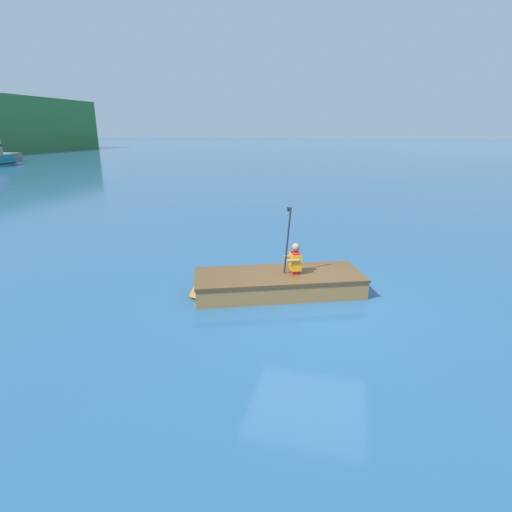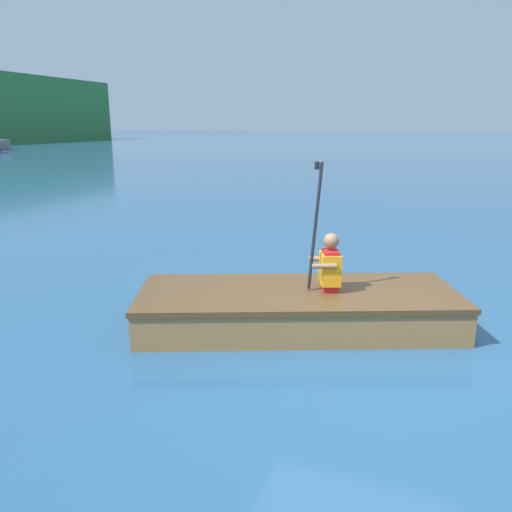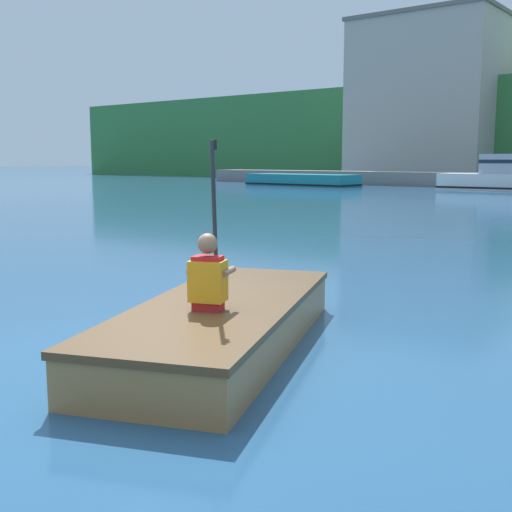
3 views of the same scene
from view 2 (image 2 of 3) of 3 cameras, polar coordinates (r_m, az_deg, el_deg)
The scene contains 3 objects.
ground_plane at distance 5.21m, azimuth 11.74°, elevation -10.70°, with size 300.00×300.00×0.00m, color #28567F.
rowboat_foreground at distance 5.64m, azimuth 4.24°, elevation -5.72°, with size 2.52×3.76×0.43m.
person_paddler at distance 5.54m, azimuth 8.37°, elevation -0.93°, with size 0.43×0.42×1.41m.
Camera 2 is at (-4.67, -0.62, 2.22)m, focal length 35.00 mm.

